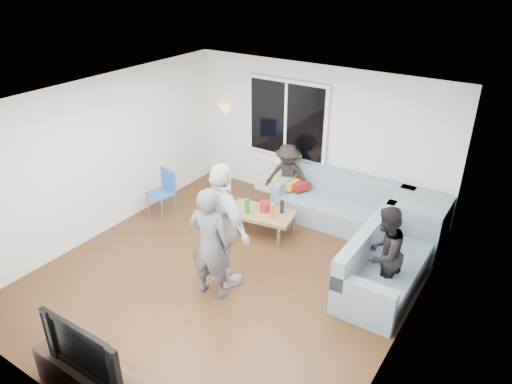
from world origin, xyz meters
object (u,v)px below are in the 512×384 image
Objects in this scene: player_right at (223,227)px; television at (90,346)px; player_left at (210,244)px; spectator_right at (384,254)px; side_chair at (161,194)px; sofa_back_section at (340,202)px; sofa_right_section at (388,260)px; coffee_table at (261,222)px; tv_console at (99,384)px; floor_lamp at (227,142)px; spectator_back at (287,177)px.

player_right is 1.69× the size of television.
player_right reaches higher than player_left.
spectator_right is 3.77m from television.
sofa_back_section is at bearing 40.93° from side_chair.
television is at bearing 108.09° from player_right.
side_chair is (-4.07, -0.26, 0.01)m from sofa_right_section.
sofa_back_section is 2.09× the size of coffee_table.
floor_lamp is at bearing 112.69° from tv_console.
player_left is at bearing -56.88° from floor_lamp.
coffee_table is at bearing -133.73° from sofa_back_section.
coffee_table is 0.67× the size of player_left.
floor_lamp is 1.42× the size of television.
floor_lamp is at bearing 112.69° from television.
player_left is (2.11, -1.24, 0.39)m from side_chair.
spectator_right reaches higher than sofa_back_section.
player_right is at bearing 92.40° from television.
television reaches higher than sofa_back_section.
side_chair is at bearing -165.17° from coffee_table.
side_chair is 3.97m from television.
coffee_table is at bearing 96.00° from tv_console.
sofa_right_section is 2.68m from spectator_back.
player_right reaches higher than coffee_table.
sofa_back_section is at bearing -20.70° from spectator_back.
sofa_back_section is 2.85m from floor_lamp.
spectator_right is at bearing -49.10° from sofa_back_section.
floor_lamp is at bearing -104.96° from spectator_right.
spectator_back is 0.77× the size of tv_console.
sofa_right_section is 1.08× the size of player_right.
side_chair is (-2.78, -1.49, 0.01)m from sofa_back_section.
sofa_back_section is 1.09m from spectator_back.
spectator_right is at bearing -26.18° from floor_lamp.
spectator_right is (4.07, 0.00, 0.26)m from side_chair.
player_right is (2.11, -0.94, 0.50)m from side_chair.
spectator_back reaches higher than television.
player_right reaches higher than floor_lamp.
television is (2.21, -3.28, 0.33)m from side_chair.
player_left is at bearing -100.80° from spectator_back.
tv_console is (2.21, -3.28, -0.21)m from side_chair.
sofa_right_section is at bearing 62.28° from television.
coffee_table is 3.82m from television.
player_right is at bearing 92.40° from tv_console.
sofa_back_section is 1.47× the size of floor_lamp.
sofa_back_section is 2.09× the size of television.
tv_console is (2.21, -5.28, -0.56)m from floor_lamp.
sofa_right_section reaches higher than tv_console.
coffee_table is 1.63m from player_right.
spectator_right is (4.07, -2.00, -0.09)m from floor_lamp.
television is at bearing -43.32° from side_chair.
coffee_table is at bearing -90.86° from player_left.
sofa_back_section is 1.99m from spectator_right.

